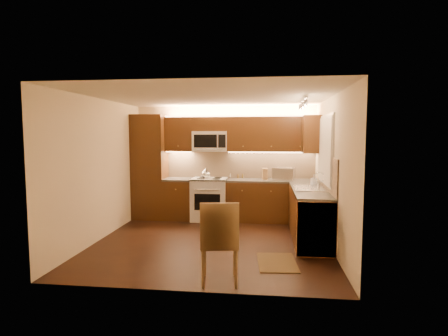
# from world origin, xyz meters

# --- Properties ---
(floor) EXTENTS (4.00, 4.00, 0.01)m
(floor) POSITION_xyz_m (0.00, 0.00, 0.00)
(floor) COLOR black
(floor) RESTS_ON ground
(ceiling) EXTENTS (4.00, 4.00, 0.01)m
(ceiling) POSITION_xyz_m (0.00, 0.00, 2.50)
(ceiling) COLOR beige
(ceiling) RESTS_ON ground
(wall_back) EXTENTS (4.00, 0.01, 2.50)m
(wall_back) POSITION_xyz_m (0.00, 2.00, 1.25)
(wall_back) COLOR beige
(wall_back) RESTS_ON ground
(wall_front) EXTENTS (4.00, 0.01, 2.50)m
(wall_front) POSITION_xyz_m (0.00, -2.00, 1.25)
(wall_front) COLOR beige
(wall_front) RESTS_ON ground
(wall_left) EXTENTS (0.01, 4.00, 2.50)m
(wall_left) POSITION_xyz_m (-2.00, 0.00, 1.25)
(wall_left) COLOR beige
(wall_left) RESTS_ON ground
(wall_right) EXTENTS (0.01, 4.00, 2.50)m
(wall_right) POSITION_xyz_m (2.00, 0.00, 1.25)
(wall_right) COLOR beige
(wall_right) RESTS_ON ground
(pantry) EXTENTS (0.70, 0.60, 2.30)m
(pantry) POSITION_xyz_m (-1.65, 1.70, 1.15)
(pantry) COLOR #3F230D
(pantry) RESTS_ON floor
(base_cab_back_left) EXTENTS (0.62, 0.60, 0.86)m
(base_cab_back_left) POSITION_xyz_m (-0.99, 1.70, 0.43)
(base_cab_back_left) COLOR #3F230D
(base_cab_back_left) RESTS_ON floor
(counter_back_left) EXTENTS (0.62, 0.60, 0.04)m
(counter_back_left) POSITION_xyz_m (-0.99, 1.70, 0.88)
(counter_back_left) COLOR #393634
(counter_back_left) RESTS_ON base_cab_back_left
(base_cab_back_right) EXTENTS (1.92, 0.60, 0.86)m
(base_cab_back_right) POSITION_xyz_m (1.04, 1.70, 0.43)
(base_cab_back_right) COLOR #3F230D
(base_cab_back_right) RESTS_ON floor
(counter_back_right) EXTENTS (1.92, 0.60, 0.04)m
(counter_back_right) POSITION_xyz_m (1.04, 1.70, 0.88)
(counter_back_right) COLOR #393634
(counter_back_right) RESTS_ON base_cab_back_right
(base_cab_right) EXTENTS (0.60, 2.00, 0.86)m
(base_cab_right) POSITION_xyz_m (1.70, 0.40, 0.43)
(base_cab_right) COLOR #3F230D
(base_cab_right) RESTS_ON floor
(counter_right) EXTENTS (0.60, 2.00, 0.04)m
(counter_right) POSITION_xyz_m (1.70, 0.40, 0.88)
(counter_right) COLOR #393634
(counter_right) RESTS_ON base_cab_right
(dishwasher) EXTENTS (0.58, 0.60, 0.84)m
(dishwasher) POSITION_xyz_m (1.70, -0.30, 0.43)
(dishwasher) COLOR silver
(dishwasher) RESTS_ON floor
(backsplash_back) EXTENTS (3.30, 0.02, 0.60)m
(backsplash_back) POSITION_xyz_m (0.35, 1.99, 1.20)
(backsplash_back) COLOR tan
(backsplash_back) RESTS_ON wall_back
(backsplash_right) EXTENTS (0.02, 2.00, 0.60)m
(backsplash_right) POSITION_xyz_m (1.99, 0.40, 1.20)
(backsplash_right) COLOR tan
(backsplash_right) RESTS_ON wall_right
(upper_cab_back_left) EXTENTS (0.62, 0.35, 0.75)m
(upper_cab_back_left) POSITION_xyz_m (-0.99, 1.82, 1.88)
(upper_cab_back_left) COLOR #3F230D
(upper_cab_back_left) RESTS_ON wall_back
(upper_cab_back_right) EXTENTS (1.92, 0.35, 0.75)m
(upper_cab_back_right) POSITION_xyz_m (1.04, 1.82, 1.88)
(upper_cab_back_right) COLOR #3F230D
(upper_cab_back_right) RESTS_ON wall_back
(upper_cab_bridge) EXTENTS (0.76, 0.35, 0.31)m
(upper_cab_bridge) POSITION_xyz_m (-0.30, 1.82, 2.09)
(upper_cab_bridge) COLOR #3F230D
(upper_cab_bridge) RESTS_ON wall_back
(upper_cab_right_corner) EXTENTS (0.35, 0.50, 0.75)m
(upper_cab_right_corner) POSITION_xyz_m (1.82, 1.40, 1.88)
(upper_cab_right_corner) COLOR #3F230D
(upper_cab_right_corner) RESTS_ON wall_right
(stove) EXTENTS (0.76, 0.65, 0.92)m
(stove) POSITION_xyz_m (-0.30, 1.68, 0.46)
(stove) COLOR silver
(stove) RESTS_ON floor
(microwave) EXTENTS (0.76, 0.38, 0.44)m
(microwave) POSITION_xyz_m (-0.30, 1.81, 1.72)
(microwave) COLOR silver
(microwave) RESTS_ON wall_back
(window_frame) EXTENTS (0.03, 1.44, 1.24)m
(window_frame) POSITION_xyz_m (1.99, 0.55, 1.60)
(window_frame) COLOR silver
(window_frame) RESTS_ON wall_right
(window_blinds) EXTENTS (0.02, 1.36, 1.16)m
(window_blinds) POSITION_xyz_m (1.97, 0.55, 1.60)
(window_blinds) COLOR silver
(window_blinds) RESTS_ON wall_right
(sink) EXTENTS (0.52, 0.86, 0.15)m
(sink) POSITION_xyz_m (1.70, 0.55, 0.98)
(sink) COLOR silver
(sink) RESTS_ON counter_right
(faucet) EXTENTS (0.20, 0.04, 0.30)m
(faucet) POSITION_xyz_m (1.88, 0.55, 1.05)
(faucet) COLOR silver
(faucet) RESTS_ON counter_right
(track_light_bar) EXTENTS (0.04, 1.20, 0.03)m
(track_light_bar) POSITION_xyz_m (1.55, 0.40, 2.46)
(track_light_bar) COLOR silver
(track_light_bar) RESTS_ON ceiling
(kettle) EXTENTS (0.27, 0.27, 0.24)m
(kettle) POSITION_xyz_m (-0.37, 1.59, 1.04)
(kettle) COLOR silver
(kettle) RESTS_ON stove
(toaster_oven) EXTENTS (0.51, 0.43, 0.27)m
(toaster_oven) POSITION_xyz_m (1.30, 1.72, 1.03)
(toaster_oven) COLOR silver
(toaster_oven) RESTS_ON counter_back_right
(knife_block) EXTENTS (0.13, 0.19, 0.24)m
(knife_block) POSITION_xyz_m (0.90, 1.75, 1.02)
(knife_block) COLOR olive
(knife_block) RESTS_ON counter_back_right
(spice_jar_a) EXTENTS (0.04, 0.04, 0.10)m
(spice_jar_a) POSITION_xyz_m (0.14, 1.90, 0.95)
(spice_jar_a) COLOR silver
(spice_jar_a) RESTS_ON counter_back_right
(spice_jar_b) EXTENTS (0.05, 0.05, 0.09)m
(spice_jar_b) POSITION_xyz_m (0.41, 1.94, 0.94)
(spice_jar_b) COLOR olive
(spice_jar_b) RESTS_ON counter_back_right
(spice_jar_c) EXTENTS (0.05, 0.05, 0.10)m
(spice_jar_c) POSITION_xyz_m (0.43, 1.94, 0.95)
(spice_jar_c) COLOR silver
(spice_jar_c) RESTS_ON counter_back_right
(spice_jar_d) EXTENTS (0.05, 0.05, 0.08)m
(spice_jar_d) POSITION_xyz_m (0.31, 1.92, 0.94)
(spice_jar_d) COLOR brown
(spice_jar_d) RESTS_ON counter_back_right
(soap_bottle) EXTENTS (0.12, 0.12, 0.20)m
(soap_bottle) POSITION_xyz_m (1.84, 0.97, 1.00)
(soap_bottle) COLOR white
(soap_bottle) RESTS_ON counter_right
(rug) EXTENTS (0.61, 0.86, 0.01)m
(rug) POSITION_xyz_m (1.10, -0.90, 0.01)
(rug) COLOR black
(rug) RESTS_ON floor
(dining_chair) EXTENTS (0.52, 0.52, 1.06)m
(dining_chair) POSITION_xyz_m (0.36, -1.67, 0.53)
(dining_chair) COLOR olive
(dining_chair) RESTS_ON floor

